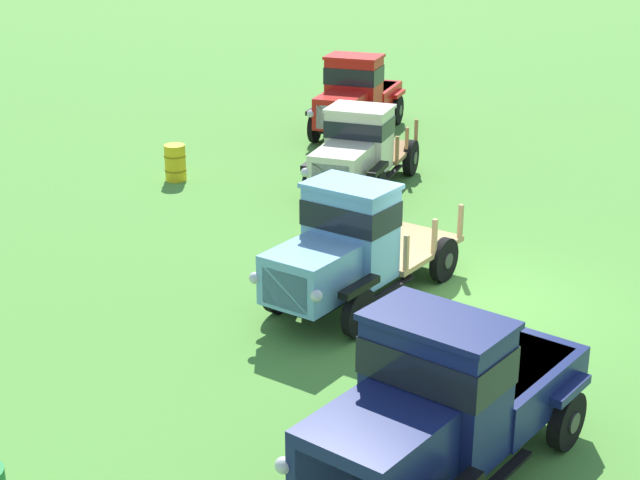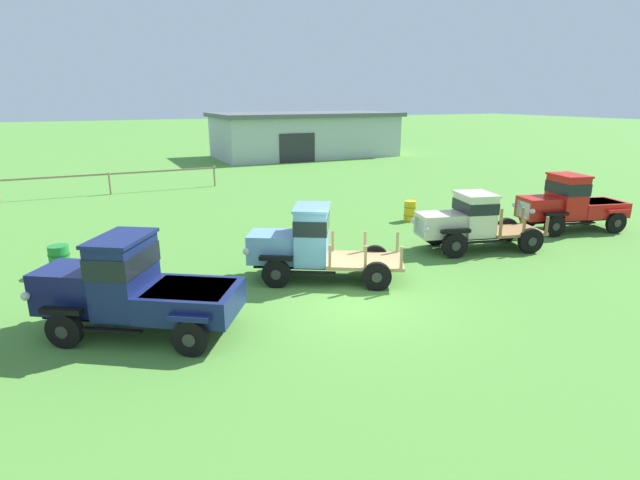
{
  "view_description": "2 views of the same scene",
  "coord_description": "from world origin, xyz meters",
  "px_view_note": "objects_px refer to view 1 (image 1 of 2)",
  "views": [
    {
      "loc": [
        -16.21,
        1.04,
        7.24
      ],
      "look_at": [
        0.15,
        2.72,
        1.0
      ],
      "focal_mm": 55.0,
      "sensor_mm": 36.0,
      "label": 1
    },
    {
      "loc": [
        -6.26,
        -10.9,
        5.32
      ],
      "look_at": [
        0.15,
        2.72,
        1.0
      ],
      "focal_mm": 28.0,
      "sensor_mm": 36.0,
      "label": 2
    }
  ],
  "objects_px": {
    "vintage_truck_far_side": "(357,151)",
    "vintage_truck_back_of_row": "(356,96)",
    "vintage_truck_second_in_line": "(442,403)",
    "oil_drum_beside_row": "(175,163)",
    "vintage_truck_midrow_center": "(346,248)"
  },
  "relations": [
    {
      "from": "vintage_truck_far_side",
      "to": "oil_drum_beside_row",
      "type": "height_order",
      "value": "vintage_truck_far_side"
    },
    {
      "from": "vintage_truck_midrow_center",
      "to": "oil_drum_beside_row",
      "type": "relative_size",
      "value": 5.3
    },
    {
      "from": "vintage_truck_midrow_center",
      "to": "oil_drum_beside_row",
      "type": "distance_m",
      "value": 8.57
    },
    {
      "from": "vintage_truck_back_of_row",
      "to": "oil_drum_beside_row",
      "type": "xyz_separation_m",
      "value": [
        -4.94,
        4.12,
        -0.69
      ]
    },
    {
      "from": "vintage_truck_midrow_center",
      "to": "vintage_truck_back_of_row",
      "type": "relative_size",
      "value": 1.02
    },
    {
      "from": "vintage_truck_back_of_row",
      "to": "oil_drum_beside_row",
      "type": "relative_size",
      "value": 5.19
    },
    {
      "from": "vintage_truck_second_in_line",
      "to": "oil_drum_beside_row",
      "type": "xyz_separation_m",
      "value": [
        12.17,
        6.35,
        -0.66
      ]
    },
    {
      "from": "vintage_truck_far_side",
      "to": "vintage_truck_back_of_row",
      "type": "xyz_separation_m",
      "value": [
        5.62,
        0.41,
        0.07
      ]
    },
    {
      "from": "vintage_truck_second_in_line",
      "to": "oil_drum_beside_row",
      "type": "bearing_deg",
      "value": 27.55
    },
    {
      "from": "vintage_truck_second_in_line",
      "to": "vintage_truck_midrow_center",
      "type": "xyz_separation_m",
      "value": [
        5.09,
        1.57,
        0.01
      ]
    },
    {
      "from": "vintage_truck_second_in_line",
      "to": "vintage_truck_midrow_center",
      "type": "bearing_deg",
      "value": 17.11
    },
    {
      "from": "vintage_truck_far_side",
      "to": "vintage_truck_second_in_line",
      "type": "bearing_deg",
      "value": -171.03
    },
    {
      "from": "vintage_truck_far_side",
      "to": "oil_drum_beside_row",
      "type": "xyz_separation_m",
      "value": [
        0.68,
        4.54,
        -0.62
      ]
    },
    {
      "from": "vintage_truck_second_in_line",
      "to": "vintage_truck_back_of_row",
      "type": "bearing_deg",
      "value": 7.41
    },
    {
      "from": "vintage_truck_back_of_row",
      "to": "vintage_truck_far_side",
      "type": "bearing_deg",
      "value": -175.81
    }
  ]
}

